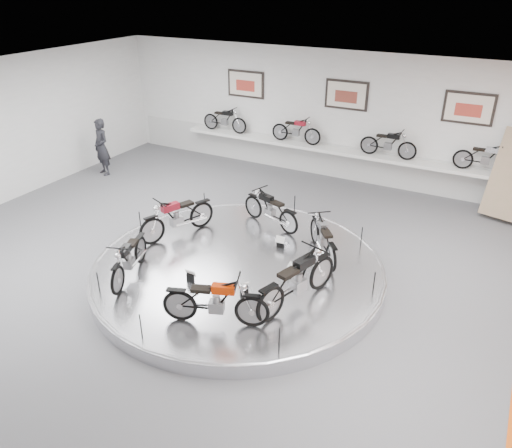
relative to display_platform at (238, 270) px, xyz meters
The scene contains 21 objects.
floor 0.34m from the display_platform, 90.00° to the right, with size 16.00×16.00×0.00m, color #575759.
ceiling 3.86m from the display_platform, 90.00° to the right, with size 16.00×16.00×0.00m, color white.
wall_back 6.95m from the display_platform, 90.00° to the left, with size 16.00×16.00×0.00m, color silver.
dado_band 6.69m from the display_platform, 90.00° to the left, with size 15.68×0.04×1.10m, color #BCBCBA.
display_platform is the anchor object (origin of this frame).
platform_rim 0.12m from the display_platform, ahead, with size 6.40×6.40×0.10m, color #B2B2BA.
shelf 6.46m from the display_platform, 90.00° to the left, with size 11.00×0.55×0.10m, color silver.
poster_left 7.94m from the display_platform, 117.72° to the left, with size 1.35×0.06×0.88m, color beige.
poster_center 7.13m from the display_platform, 90.00° to the left, with size 1.35×0.06×0.88m, color beige.
poster_right 7.94m from the display_platform, 62.28° to the left, with size 1.35×0.06×0.88m, color beige.
shelf_bike_a 7.76m from the display_platform, 123.27° to the left, with size 1.22×0.42×0.73m, color black, non-canonical shape.
shelf_bike_b 6.69m from the display_platform, 103.19° to the left, with size 1.22×0.42×0.73m, color maroon, non-canonical shape.
shelf_bike_c 6.69m from the display_platform, 76.81° to the left, with size 1.22×0.42×0.73m, color black, non-canonical shape.
shelf_bike_d 7.76m from the display_platform, 56.73° to the left, with size 1.22×0.42×0.73m, color silver, non-canonical shape.
bike_a 2.01m from the display_platform, 38.81° to the left, with size 1.57×0.55×0.92m, color silver, non-canonical shape.
bike_b 2.11m from the display_platform, 96.14° to the left, with size 1.56×0.55×0.92m, color black, non-canonical shape.
bike_c 2.12m from the display_platform, 166.22° to the left, with size 1.74×0.62×1.03m, color maroon, non-canonical shape.
bike_d 2.38m from the display_platform, 139.28° to the right, with size 1.55×0.55×0.91m, color black, non-canonical shape.
bike_e 2.19m from the display_platform, 71.12° to the right, with size 1.67×0.59×0.98m, color #AE2601, non-canonical shape.
bike_f 2.00m from the display_platform, 23.03° to the right, with size 1.86×0.66×1.09m, color black, non-canonical shape.
visitor 7.84m from the display_platform, 154.70° to the left, with size 0.68×0.44×1.85m, color black.
Camera 1 is at (4.76, -7.79, 6.04)m, focal length 35.00 mm.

